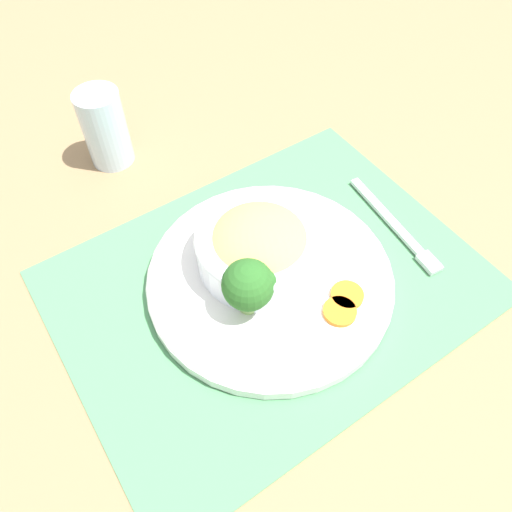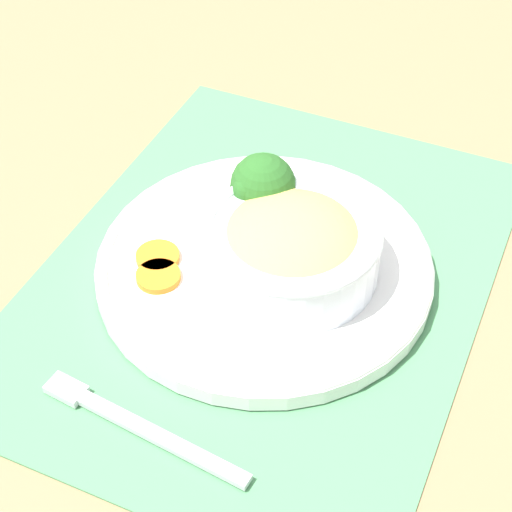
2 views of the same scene
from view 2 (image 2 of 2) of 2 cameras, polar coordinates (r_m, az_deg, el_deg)
The scene contains 8 objects.
ground_plane at distance 0.80m, azimuth 0.56°, elevation -1.37°, with size 4.00×4.00×0.00m, color #8C704C.
placemat at distance 0.79m, azimuth 0.56°, elevation -1.27°, with size 0.54×0.42×0.00m.
plate at distance 0.78m, azimuth 0.57°, elevation -0.59°, with size 0.31×0.31×0.02m.
bowl at distance 0.75m, azimuth 2.45°, elevation 0.82°, with size 0.16×0.16×0.06m.
broccoli_floret at distance 0.79m, azimuth 0.43°, elevation 4.65°, with size 0.06×0.06×0.08m.
carrot_slice_near at distance 0.79m, azimuth -6.57°, elevation -0.04°, with size 0.04×0.04×0.01m.
carrot_slice_middle at distance 0.77m, azimuth -6.53°, elevation -1.35°, with size 0.04×0.04×0.01m.
fork at distance 0.69m, azimuth -8.89°, elevation -10.64°, with size 0.02×0.18×0.01m.
Camera 2 is at (-0.50, -0.25, 0.57)m, focal length 60.00 mm.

